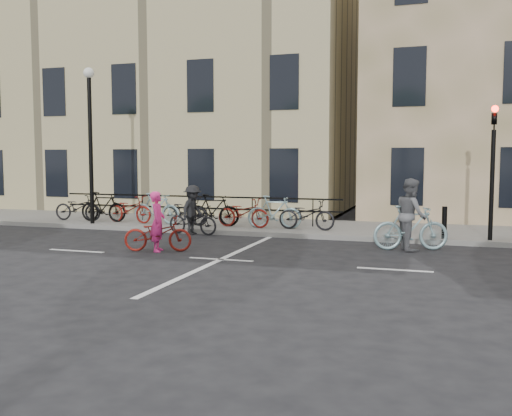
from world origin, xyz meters
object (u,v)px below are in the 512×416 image
(cyclist_dark, at_px, (193,215))
(traffic_light, at_px, (493,156))
(lamp_post, at_px, (90,126))
(cyclist_pink, at_px, (158,231))
(cyclist_grey, at_px, (411,221))

(cyclist_dark, bearing_deg, traffic_light, -78.28)
(lamp_post, xyz_separation_m, cyclist_dark, (4.00, -0.50, -2.88))
(cyclist_pink, xyz_separation_m, cyclist_grey, (6.15, 2.21, 0.22))
(traffic_light, distance_m, lamp_post, 12.74)
(traffic_light, relative_size, cyclist_grey, 1.94)
(traffic_light, bearing_deg, lamp_post, 179.73)
(traffic_light, xyz_separation_m, lamp_post, (-12.70, 0.06, 1.04))
(lamp_post, distance_m, cyclist_dark, 4.95)
(traffic_light, xyz_separation_m, cyclist_pink, (-8.18, -3.72, -1.92))
(lamp_post, bearing_deg, cyclist_dark, -7.13)
(traffic_light, height_order, cyclist_dark, traffic_light)
(lamp_post, xyz_separation_m, cyclist_grey, (10.67, -1.57, -2.73))
(cyclist_pink, distance_m, cyclist_dark, 3.32)
(cyclist_pink, bearing_deg, traffic_light, -82.00)
(traffic_light, bearing_deg, cyclist_pink, -155.54)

